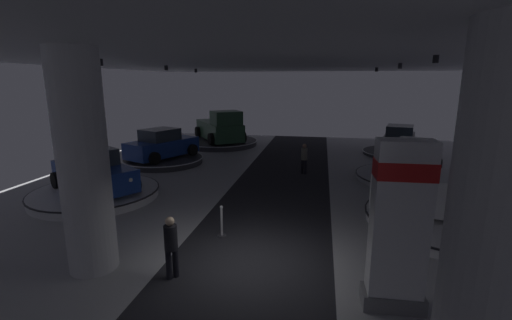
# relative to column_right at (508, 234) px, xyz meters

# --- Properties ---
(ground) EXTENTS (24.00, 44.00, 0.06)m
(ground) POSITION_rel_column_right_xyz_m (-4.23, 3.40, -2.77)
(ground) COLOR #B2B2B7
(ceiling_with_spotlights) EXTENTS (24.00, 44.00, 0.39)m
(ceiling_with_spotlights) POSITION_rel_column_right_xyz_m (-4.23, 3.40, 2.80)
(ceiling_with_spotlights) COLOR silver
(column_right) EXTENTS (1.53, 1.53, 5.50)m
(column_right) POSITION_rel_column_right_xyz_m (0.00, 0.00, 0.00)
(column_right) COLOR #ADADB2
(column_right) RESTS_ON ground
(column_left) EXTENTS (1.19, 1.19, 5.50)m
(column_left) POSITION_rel_column_right_xyz_m (-8.14, 2.48, 0.00)
(column_left) COLOR silver
(column_left) RESTS_ON ground
(brand_sign_pylon) EXTENTS (1.29, 0.69, 3.62)m
(brand_sign_pylon) POSITION_rel_column_right_xyz_m (-0.86, 2.21, -0.87)
(brand_sign_pylon) COLOR slate
(brand_sign_pylon) RESTS_ON ground
(display_platform_far_right) EXTENTS (5.03, 5.03, 0.27)m
(display_platform_far_right) POSITION_rel_column_right_xyz_m (1.80, 12.64, -2.60)
(display_platform_far_right) COLOR #B7B7BC
(display_platform_far_right) RESTS_ON ground
(display_car_far_right) EXTENTS (3.59, 4.56, 1.71)m
(display_car_far_right) POSITION_rel_column_right_xyz_m (1.82, 12.66, -1.72)
(display_car_far_right) COLOR navy
(display_car_far_right) RESTS_ON display_platform_far_right
(display_platform_mid_right) EXTENTS (5.87, 5.87, 0.34)m
(display_platform_mid_right) POSITION_rel_column_right_xyz_m (2.05, 7.09, -2.56)
(display_platform_mid_right) COLOR silver
(display_platform_mid_right) RESTS_ON ground
(pickup_truck_mid_right) EXTENTS (5.70, 3.98, 2.30)m
(pickup_truck_mid_right) POSITION_rel_column_right_xyz_m (2.36, 6.98, -1.48)
(pickup_truck_mid_right) COLOR silver
(pickup_truck_mid_right) RESTS_ON display_platform_mid_right
(display_platform_mid_left) EXTENTS (5.06, 5.06, 0.36)m
(display_platform_mid_left) POSITION_rel_column_right_xyz_m (-11.52, 7.40, -2.55)
(display_platform_mid_left) COLOR silver
(display_platform_mid_left) RESTS_ON ground
(display_car_mid_left) EXTENTS (4.52, 3.75, 1.71)m
(display_car_mid_left) POSITION_rel_column_right_xyz_m (-11.54, 7.42, -1.63)
(display_car_mid_left) COLOR navy
(display_car_mid_left) RESTS_ON display_platform_mid_left
(display_platform_deep_left) EXTENTS (5.72, 5.72, 0.38)m
(display_platform_deep_left) POSITION_rel_column_right_xyz_m (-10.02, 20.15, -2.54)
(display_platform_deep_left) COLOR #333338
(display_platform_deep_left) RESTS_ON ground
(pickup_truck_deep_left) EXTENTS (4.73, 5.56, 2.30)m
(pickup_truck_deep_left) POSITION_rel_column_right_xyz_m (-9.84, 19.88, -1.44)
(pickup_truck_deep_left) COLOR #2D5638
(pickup_truck_deep_left) RESTS_ON display_platform_deep_left
(display_platform_deep_right) EXTENTS (4.49, 4.49, 0.23)m
(display_platform_deep_right) POSITION_rel_column_right_xyz_m (2.51, 18.87, -2.62)
(display_platform_deep_right) COLOR #333338
(display_platform_deep_right) RESTS_ON ground
(display_car_deep_right) EXTENTS (3.02, 4.51, 1.71)m
(display_car_deep_right) POSITION_rel_column_right_xyz_m (2.51, 18.84, -1.75)
(display_car_deep_right) COLOR black
(display_car_deep_right) RESTS_ON display_platform_deep_right
(display_platform_far_left) EXTENTS (4.59, 4.59, 0.34)m
(display_platform_far_left) POSITION_rel_column_right_xyz_m (-11.53, 13.75, -2.56)
(display_platform_far_left) COLOR #333338
(display_platform_far_left) RESTS_ON ground
(display_car_far_left) EXTENTS (3.45, 4.57, 1.71)m
(display_car_far_left) POSITION_rel_column_right_xyz_m (-11.54, 13.72, -1.65)
(display_car_far_left) COLOR navy
(display_car_far_left) RESTS_ON display_platform_far_left
(visitor_walking_near) EXTENTS (0.32, 0.32, 1.59)m
(visitor_walking_near) POSITION_rel_column_right_xyz_m (-3.30, 12.87, -1.84)
(visitor_walking_near) COLOR black
(visitor_walking_near) RESTS_ON ground
(visitor_walking_far) EXTENTS (0.32, 0.32, 1.59)m
(visitor_walking_far) POSITION_rel_column_right_xyz_m (-5.93, 2.38, -1.84)
(visitor_walking_far) COLOR black
(visitor_walking_far) RESTS_ON ground
(stanchion_a) EXTENTS (0.28, 0.28, 1.01)m
(stanchion_a) POSITION_rel_column_right_xyz_m (-5.40, 4.86, -2.38)
(stanchion_a) COLOR #333338
(stanchion_a) RESTS_ON ground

